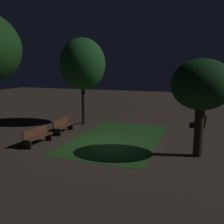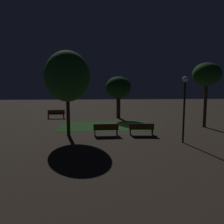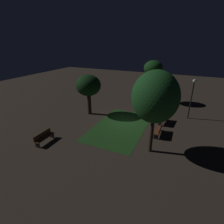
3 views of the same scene
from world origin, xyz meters
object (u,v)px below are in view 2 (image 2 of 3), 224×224
object	(u,v)px
bench_front_left	(106,129)
bench_front_right	(141,129)
tree_tall_center	(118,88)
tree_back_right	(207,75)
lamp_post_near_wall	(185,98)
bench_by_lamp	(56,114)
tree_left_canopy	(67,76)

from	to	relation	value
bench_front_left	bench_front_right	distance (m)	2.58
bench_front_left	tree_tall_center	world-z (taller)	tree_tall_center
tree_back_right	lamp_post_near_wall	distance (m)	6.27
tree_back_right	tree_tall_center	world-z (taller)	tree_back_right
tree_tall_center	lamp_post_near_wall	world-z (taller)	tree_tall_center
bench_by_lamp	tree_left_canopy	size ratio (longest dim) A/B	0.30
tree_back_right	lamp_post_near_wall	world-z (taller)	tree_back_right
bench_front_right	tree_left_canopy	xyz separation A→B (m)	(-5.27, 0.11, 3.74)
tree_left_canopy	tree_tall_center	bearing A→B (deg)	61.51
bench_by_lamp	lamp_post_near_wall	xyz separation A→B (m)	(9.90, -10.42, 2.40)
tree_left_canopy	lamp_post_near_wall	world-z (taller)	tree_left_canopy
lamp_post_near_wall	tree_left_canopy	bearing A→B (deg)	162.93
tree_tall_center	tree_left_canopy	bearing A→B (deg)	-118.49
tree_left_canopy	lamp_post_near_wall	distance (m)	8.00
tree_back_right	tree_left_canopy	xyz separation A→B (m)	(-11.20, -2.54, -0.19)
bench_front_left	tree_left_canopy	bearing A→B (deg)	177.66
bench_by_lamp	tree_left_canopy	xyz separation A→B (m)	(2.36, -8.10, 3.74)
bench_front_left	tree_tall_center	bearing A→B (deg)	78.80
tree_tall_center	tree_left_canopy	distance (m)	8.99
bench_front_right	lamp_post_near_wall	bearing A→B (deg)	-44.15
tree_tall_center	tree_left_canopy	world-z (taller)	tree_left_canopy
bench_front_left	lamp_post_near_wall	xyz separation A→B (m)	(4.85, -2.21, 2.40)
tree_back_right	bench_by_lamp	bearing A→B (deg)	157.70
bench_front_left	bench_front_right	world-z (taller)	same
tree_back_right	lamp_post_near_wall	size ratio (longest dim) A/B	1.30
bench_by_lamp	tree_left_canopy	world-z (taller)	tree_left_canopy
lamp_post_near_wall	tree_back_right	bearing A→B (deg)	53.02
bench_front_right	bench_front_left	bearing A→B (deg)	-180.00
bench_front_right	tree_back_right	xyz separation A→B (m)	(5.93, 2.65, 3.93)
tree_left_canopy	tree_back_right	bearing A→B (deg)	12.80
lamp_post_near_wall	bench_by_lamp	bearing A→B (deg)	133.54
bench_front_right	tree_tall_center	world-z (taller)	tree_tall_center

